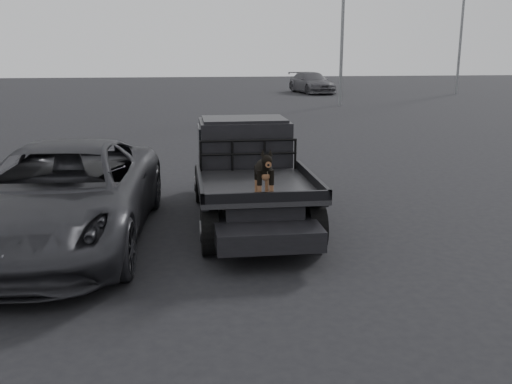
{
  "coord_description": "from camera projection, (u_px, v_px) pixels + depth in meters",
  "views": [
    {
      "loc": [
        -1.31,
        -8.03,
        3.09
      ],
      "look_at": [
        -0.31,
        -0.32,
        1.14
      ],
      "focal_mm": 40.0,
      "sensor_mm": 36.0,
      "label": 1
    }
  ],
  "objects": [
    {
      "name": "ute_cab",
      "position": [
        244.0,
        140.0,
        11.19
      ],
      "size": [
        1.72,
        1.3,
        0.88
      ],
      "primitive_type": null,
      "color": "black",
      "rests_on": "flatbed_ute"
    },
    {
      "name": "ground",
      "position": [
        273.0,
        259.0,
        8.64
      ],
      "size": [
        120.0,
        120.0,
        0.0
      ],
      "primitive_type": "plane",
      "color": "black",
      "rests_on": "ground"
    },
    {
      "name": "parked_suv",
      "position": [
        63.0,
        195.0,
        9.19
      ],
      "size": [
        3.03,
        5.96,
        1.61
      ],
      "primitive_type": "imported",
      "rotation": [
        0.0,
        0.0,
        -0.06
      ],
      "color": "#2D2D32",
      "rests_on": "ground"
    },
    {
      "name": "dog",
      "position": [
        264.0,
        173.0,
        8.55
      ],
      "size": [
        0.32,
        0.6,
        0.74
      ],
      "primitive_type": null,
      "color": "black",
      "rests_on": "flatbed_ute"
    },
    {
      "name": "headache_rack",
      "position": [
        248.0,
        155.0,
        10.51
      ],
      "size": [
        1.8,
        0.08,
        0.55
      ],
      "primitive_type": null,
      "color": "black",
      "rests_on": "flatbed_ute"
    },
    {
      "name": "flatbed_ute",
      "position": [
        250.0,
        197.0,
        10.5
      ],
      "size": [
        2.0,
        5.4,
        0.92
      ],
      "primitive_type": null,
      "color": "black",
      "rests_on": "ground"
    },
    {
      "name": "distant_car_b",
      "position": [
        312.0,
        83.0,
        41.59
      ],
      "size": [
        2.94,
        5.42,
        1.49
      ],
      "primitive_type": "imported",
      "rotation": [
        0.0,
        0.0,
        0.17
      ],
      "color": "#4F4E54",
      "rests_on": "ground"
    }
  ]
}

